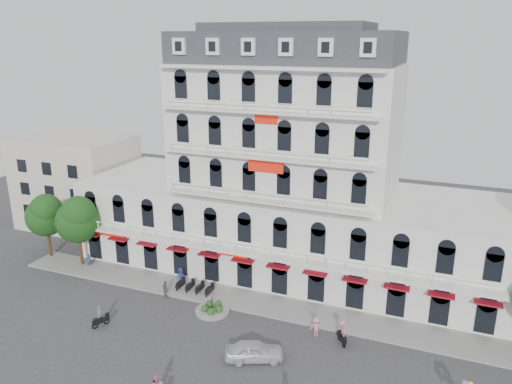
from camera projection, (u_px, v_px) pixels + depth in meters
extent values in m
plane|color=#38383A|center=(212.00, 356.00, 40.00)|extent=(120.00, 120.00, 0.00)
cube|color=gray|center=(254.00, 302.00, 47.96)|extent=(53.00, 4.00, 0.16)
cube|color=silver|center=(285.00, 228.00, 54.62)|extent=(45.00, 14.00, 9.00)
cube|color=silver|center=(287.00, 128.00, 51.35)|extent=(22.00, 12.00, 13.00)
cube|color=#2D3035|center=(288.00, 47.00, 48.97)|extent=(21.56, 11.76, 3.00)
cube|color=#2D3035|center=(289.00, 27.00, 48.41)|extent=(15.84, 8.64, 0.80)
cube|color=maroon|center=(260.00, 264.00, 48.27)|extent=(40.50, 1.00, 0.15)
cube|color=red|center=(266.00, 165.00, 46.67)|extent=(3.50, 0.10, 1.40)
cube|color=beige|center=(77.00, 182.00, 66.61)|extent=(14.00, 10.00, 12.00)
cylinder|color=gray|center=(212.00, 311.00, 46.35)|extent=(3.20, 3.20, 0.24)
cylinder|color=black|center=(212.00, 303.00, 46.12)|extent=(0.08, 0.08, 1.40)
sphere|color=#224717|center=(219.00, 309.00, 46.00)|extent=(0.70, 0.70, 0.70)
sphere|color=#224717|center=(218.00, 305.00, 46.76)|extent=(0.70, 0.70, 0.70)
sphere|color=#224717|center=(209.00, 304.00, 46.82)|extent=(0.70, 0.70, 0.70)
sphere|color=#224717|center=(205.00, 309.00, 46.10)|extent=(0.70, 0.70, 0.70)
sphere|color=#224717|center=(211.00, 312.00, 45.59)|extent=(0.70, 0.70, 0.70)
cylinder|color=#382314|center=(49.00, 243.00, 57.59)|extent=(0.36, 0.36, 3.52)
sphere|color=#143812|center=(46.00, 217.00, 56.64)|extent=(4.48, 4.48, 4.48)
sphere|color=#143812|center=(46.00, 209.00, 55.89)|extent=(3.52, 3.52, 3.52)
sphere|color=#143812|center=(44.00, 210.00, 56.86)|extent=(3.20, 3.20, 3.20)
cylinder|color=#382314|center=(81.00, 250.00, 55.34)|extent=(0.36, 0.36, 3.74)
sphere|color=#143812|center=(78.00, 221.00, 54.33)|extent=(4.76, 4.76, 4.76)
sphere|color=#143812|center=(78.00, 213.00, 53.55)|extent=(3.74, 3.74, 3.74)
sphere|color=#143812|center=(76.00, 214.00, 54.53)|extent=(3.40, 3.40, 3.40)
imported|color=silver|center=(254.00, 351.00, 39.34)|extent=(4.97, 3.57, 1.57)
cube|color=black|center=(101.00, 321.00, 43.95)|extent=(0.97, 1.50, 0.35)
torus|color=black|center=(107.00, 321.00, 44.38)|extent=(0.37, 0.59, 0.60)
torus|color=black|center=(95.00, 326.00, 43.67)|extent=(0.37, 0.59, 0.60)
imported|color=slate|center=(100.00, 314.00, 43.75)|extent=(0.57, 0.66, 1.52)
cube|color=black|center=(342.00, 338.00, 41.45)|extent=(1.11, 1.45, 0.35)
torus|color=black|center=(344.00, 344.00, 41.02)|extent=(0.43, 0.57, 0.60)
torus|color=black|center=(339.00, 337.00, 42.05)|extent=(0.43, 0.57, 0.60)
imported|color=#D06E8E|center=(342.00, 330.00, 41.22)|extent=(1.15, 1.30, 1.74)
imported|color=navy|center=(181.00, 277.00, 51.11)|extent=(1.01, 0.71, 1.93)
imported|color=slate|center=(165.00, 289.00, 48.73)|extent=(1.12, 0.91, 1.78)
imported|color=pink|center=(316.00, 327.00, 42.42)|extent=(1.31, 1.07, 1.76)
imported|color=navy|center=(89.00, 261.00, 55.31)|extent=(0.64, 0.65, 1.51)
sphere|color=#994CD8|center=(465.00, 383.00, 33.49)|extent=(0.44, 0.44, 0.44)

